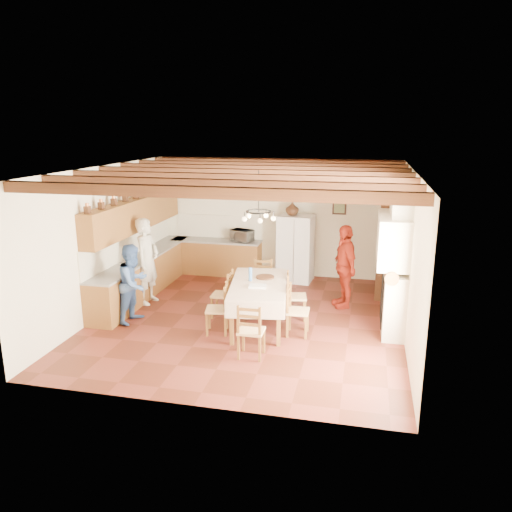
{
  "coord_description": "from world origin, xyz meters",
  "views": [
    {
      "loc": [
        2.21,
        -9.09,
        3.8
      ],
      "look_at": [
        0.1,
        0.3,
        1.25
      ],
      "focal_mm": 35.0,
      "sensor_mm": 36.0,
      "label": 1
    }
  ],
  "objects_px": {
    "refrigerator": "(296,248)",
    "chair_left_near": "(217,308)",
    "chair_right_far": "(296,296)",
    "chair_end_near": "(251,330)",
    "chair_right_near": "(298,310)",
    "person_woman_red": "(344,266)",
    "dining_table": "(258,287)",
    "chair_left_far": "(222,294)",
    "microwave": "(242,236)",
    "hutch": "(389,246)",
    "chair_end_far": "(262,282)",
    "person_woman_blue": "(134,283)",
    "person_man": "(147,261)"
  },
  "relations": [
    {
      "from": "chair_end_near",
      "to": "person_woman_red",
      "type": "relative_size",
      "value": 0.54
    },
    {
      "from": "chair_left_near",
      "to": "refrigerator",
      "type": "bearing_deg",
      "value": 154.28
    },
    {
      "from": "chair_left_near",
      "to": "chair_left_far",
      "type": "relative_size",
      "value": 1.0
    },
    {
      "from": "refrigerator",
      "to": "chair_left_near",
      "type": "distance_m",
      "value": 3.69
    },
    {
      "from": "chair_right_far",
      "to": "person_man",
      "type": "bearing_deg",
      "value": 75.86
    },
    {
      "from": "dining_table",
      "to": "chair_end_near",
      "type": "height_order",
      "value": "chair_end_near"
    },
    {
      "from": "chair_left_near",
      "to": "chair_end_far",
      "type": "xyz_separation_m",
      "value": [
        0.49,
        1.74,
        0.0
      ]
    },
    {
      "from": "refrigerator",
      "to": "person_man",
      "type": "height_order",
      "value": "person_man"
    },
    {
      "from": "hutch",
      "to": "chair_right_far",
      "type": "distance_m",
      "value": 2.78
    },
    {
      "from": "dining_table",
      "to": "chair_right_far",
      "type": "xyz_separation_m",
      "value": [
        0.65,
        0.54,
        -0.31
      ]
    },
    {
      "from": "person_man",
      "to": "person_woman_red",
      "type": "bearing_deg",
      "value": -75.33
    },
    {
      "from": "chair_right_far",
      "to": "person_woman_blue",
      "type": "xyz_separation_m",
      "value": [
        -3.09,
        -0.83,
        0.3
      ]
    },
    {
      "from": "chair_right_far",
      "to": "microwave",
      "type": "distance_m",
      "value": 3.26
    },
    {
      "from": "chair_right_near",
      "to": "person_woman_red",
      "type": "height_order",
      "value": "person_woman_red"
    },
    {
      "from": "chair_end_near",
      "to": "chair_end_far",
      "type": "height_order",
      "value": "same"
    },
    {
      "from": "refrigerator",
      "to": "microwave",
      "type": "bearing_deg",
      "value": 179.74
    },
    {
      "from": "refrigerator",
      "to": "chair_right_near",
      "type": "height_order",
      "value": "refrigerator"
    },
    {
      "from": "chair_right_far",
      "to": "chair_end_near",
      "type": "height_order",
      "value": "same"
    },
    {
      "from": "refrigerator",
      "to": "chair_end_near",
      "type": "xyz_separation_m",
      "value": [
        -0.11,
        -4.38,
        -0.35
      ]
    },
    {
      "from": "person_man",
      "to": "person_woman_blue",
      "type": "xyz_separation_m",
      "value": [
        0.19,
        -1.06,
        -0.16
      ]
    },
    {
      "from": "chair_right_far",
      "to": "chair_end_far",
      "type": "height_order",
      "value": "same"
    },
    {
      "from": "chair_end_far",
      "to": "microwave",
      "type": "relative_size",
      "value": 1.78
    },
    {
      "from": "dining_table",
      "to": "person_woman_red",
      "type": "xyz_separation_m",
      "value": [
        1.54,
        1.47,
        0.1
      ]
    },
    {
      "from": "refrigerator",
      "to": "dining_table",
      "type": "bearing_deg",
      "value": -89.3
    },
    {
      "from": "chair_end_near",
      "to": "person_man",
      "type": "height_order",
      "value": "person_man"
    },
    {
      "from": "chair_end_far",
      "to": "refrigerator",
      "type": "bearing_deg",
      "value": 71.79
    },
    {
      "from": "chair_end_far",
      "to": "person_man",
      "type": "xyz_separation_m",
      "value": [
        -2.43,
        -0.49,
        0.46
      ]
    },
    {
      "from": "chair_left_far",
      "to": "microwave",
      "type": "distance_m",
      "value": 2.95
    },
    {
      "from": "hutch",
      "to": "person_woman_red",
      "type": "xyz_separation_m",
      "value": [
        -0.93,
        -1.07,
        -0.23
      ]
    },
    {
      "from": "chair_end_near",
      "to": "microwave",
      "type": "bearing_deg",
      "value": -74.28
    },
    {
      "from": "refrigerator",
      "to": "microwave",
      "type": "relative_size",
      "value": 3.07
    },
    {
      "from": "dining_table",
      "to": "person_woman_blue",
      "type": "relative_size",
      "value": 1.36
    },
    {
      "from": "chair_left_near",
      "to": "dining_table",
      "type": "bearing_deg",
      "value": 114.62
    },
    {
      "from": "hutch",
      "to": "dining_table",
      "type": "height_order",
      "value": "hutch"
    },
    {
      "from": "person_woman_red",
      "to": "chair_right_far",
      "type": "bearing_deg",
      "value": -65.57
    },
    {
      "from": "chair_end_far",
      "to": "microwave",
      "type": "distance_m",
      "value": 2.24
    },
    {
      "from": "refrigerator",
      "to": "chair_left_near",
      "type": "relative_size",
      "value": 1.73
    },
    {
      "from": "hutch",
      "to": "person_woman_blue",
      "type": "xyz_separation_m",
      "value": [
        -4.92,
        -2.83,
        -0.34
      ]
    },
    {
      "from": "person_woman_red",
      "to": "chair_left_near",
      "type": "bearing_deg",
      "value": -70.65
    },
    {
      "from": "hutch",
      "to": "chair_end_near",
      "type": "distance_m",
      "value": 4.55
    },
    {
      "from": "refrigerator",
      "to": "chair_right_near",
      "type": "relative_size",
      "value": 1.73
    },
    {
      "from": "chair_end_near",
      "to": "chair_end_far",
      "type": "relative_size",
      "value": 1.0
    },
    {
      "from": "chair_left_near",
      "to": "hutch",
      "type": "bearing_deg",
      "value": 123.23
    },
    {
      "from": "dining_table",
      "to": "chair_end_near",
      "type": "distance_m",
      "value": 1.36
    },
    {
      "from": "chair_end_far",
      "to": "person_woman_blue",
      "type": "distance_m",
      "value": 2.74
    },
    {
      "from": "chair_left_far",
      "to": "hutch",
      "type": "bearing_deg",
      "value": 122.9
    },
    {
      "from": "person_man",
      "to": "chair_right_near",
      "type": "bearing_deg",
      "value": -101.46
    },
    {
      "from": "refrigerator",
      "to": "hutch",
      "type": "height_order",
      "value": "hutch"
    },
    {
      "from": "dining_table",
      "to": "person_man",
      "type": "xyz_separation_m",
      "value": [
        -2.62,
        0.77,
        0.15
      ]
    },
    {
      "from": "chair_end_far",
      "to": "person_woman_red",
      "type": "height_order",
      "value": "person_woman_red"
    }
  ]
}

